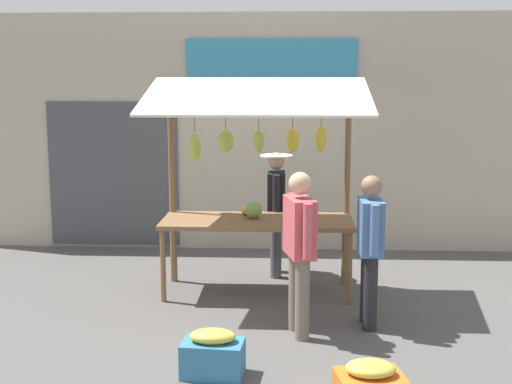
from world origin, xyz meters
The scene contains 7 objects.
ground_plane centered at (0.00, 0.00, 0.00)m, with size 40.00×40.00×0.00m, color #514F4C.
street_backdrop centered at (0.04, -2.20, 1.70)m, with size 9.00×0.30×3.40m.
market_stall centered at (0.00, -0.04, 1.54)m, with size 2.50×1.46×2.50m.
vendor_with_sunhat centered at (-0.20, -0.75, 0.92)m, with size 0.41×0.68×1.57m.
shopper_with_shopping_bag centered at (-1.18, 1.05, 0.89)m, with size 0.23×0.67×1.55m.
shopper_in_grey_tee centered at (-0.47, 1.32, 0.93)m, with size 0.33×0.68×1.62m.
produce_crate_near centered at (0.27, 2.30, 0.19)m, with size 0.54×0.37×0.41m.
Camera 1 is at (-0.38, 7.84, 2.53)m, focal length 48.60 mm.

